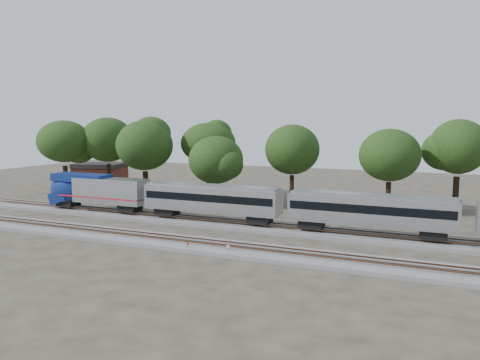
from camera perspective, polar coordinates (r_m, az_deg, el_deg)
The scene contains 15 objects.
ground at distance 52.88m, azimuth -7.64°, elevation -6.52°, with size 160.00×160.00×0.00m, color #383328.
track_far at distance 57.94m, azimuth -4.60°, elevation -5.08°, with size 160.00×5.00×0.73m.
track_near at distance 49.54m, azimuth -10.02°, elevation -7.25°, with size 160.00×5.00×0.73m.
switch_stand_red at distance 45.61m, azimuth -6.40°, elevation -7.94°, with size 0.28×0.13×0.92m.
switch_stand_white at distance 44.26m, azimuth -1.47°, elevation -8.34°, with size 0.30×0.06×0.95m.
switch_lever at distance 45.05m, azimuth -3.95°, elevation -8.68°, with size 0.50×0.30×0.30m, color #512D19.
brick_building at distance 95.61m, azimuth -16.68°, elevation 0.67°, with size 10.47×8.47×4.42m.
tree_0 at distance 86.04m, azimuth -20.66°, elevation 4.42°, with size 9.25×9.25×13.04m.
tree_1 at distance 85.89m, azimuth -15.81°, elevation 4.74°, with size 9.46×9.46×13.34m.
tree_2 at distance 74.10m, azimuth -11.55°, elevation 4.14°, with size 8.94×8.94×12.61m.
tree_3 at distance 77.23m, azimuth -3.87°, elevation 4.47°, with size 9.07×9.07×12.79m.
tree_4 at distance 68.94m, azimuth -2.93°, elevation 2.44°, with size 6.97×6.97×9.82m.
tree_5 at distance 69.76m, azimuth 6.39°, elevation 3.70°, with size 8.49×8.49×11.97m.
tree_6 at distance 66.22m, azimuth 17.78°, elevation 2.89°, with size 8.09×8.09×11.41m.
tree_7 at distance 70.99m, azimuth 25.07°, elevation 3.69°, with size 9.18×9.18×12.94m.
Camera 1 is at (26.42, -44.12, 12.34)m, focal length 35.00 mm.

